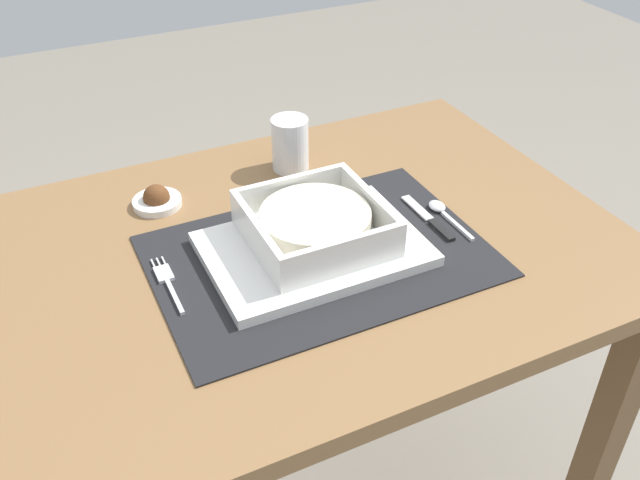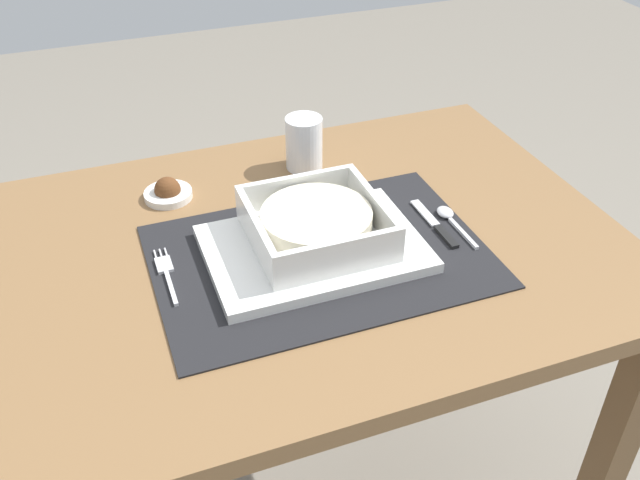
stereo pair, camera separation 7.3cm
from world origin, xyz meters
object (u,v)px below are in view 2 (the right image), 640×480
Objects in this scene: fork at (166,271)px; spoon at (449,216)px; porridge_bowl at (316,225)px; drinking_glass at (304,146)px; condiment_saucer at (168,192)px; dining_table at (303,297)px; butter_knife at (437,227)px.

fork is 0.44m from spoon.
porridge_bowl is 0.24m from drinking_glass.
spoon is (0.43, -0.02, 0.00)m from fork.
porridge_bowl is 2.42× the size of condiment_saucer.
porridge_bowl reaches higher than dining_table.
butter_knife is 1.68× the size of condiment_saucer.
butter_knife is at bearing -32.55° from condiment_saucer.
spoon is at bearing -5.97° from dining_table.
drinking_glass reaches higher than butter_knife.
dining_table is 7.32× the size of fork.
spoon reaches higher than dining_table.
dining_table is 0.15m from porridge_bowl.
spoon is 1.45× the size of condiment_saucer.
condiment_saucer is at bearing 76.65° from fork.
porridge_bowl is 2.03× the size of drinking_glass.
porridge_bowl is at bearing -57.42° from dining_table.
spoon is at bearing -56.83° from drinking_glass.
drinking_glass is at bearing 4.34° from condiment_saucer.
drinking_glass is (0.08, 0.21, 0.15)m from dining_table.
drinking_glass reaches higher than porridge_bowl.
condiment_saucer is (-0.18, 0.22, -0.03)m from porridge_bowl.
porridge_bowl is at bearing -105.15° from drinking_glass.
fork is (-0.22, 0.02, -0.04)m from porridge_bowl.
dining_table is at bearing -49.89° from condiment_saucer.
butter_knife is at bearing -7.13° from fork.
dining_table is 10.30× the size of drinking_glass.
butter_knife is (0.20, -0.04, 0.11)m from dining_table.
porridge_bowl is 1.44× the size of fork.
condiment_saucer reaches higher than fork.
drinking_glass reaches higher than dining_table.
porridge_bowl is (0.01, -0.02, 0.15)m from dining_table.
dining_table is at bearing 174.02° from spoon.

